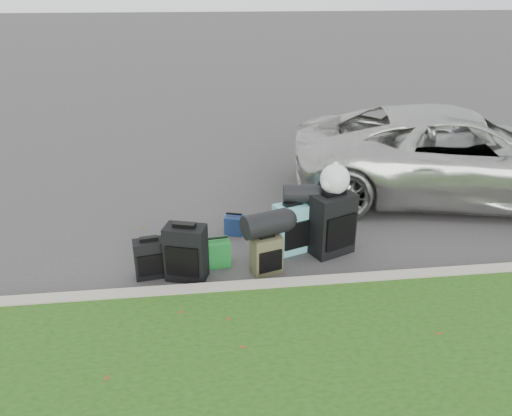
{
  "coord_description": "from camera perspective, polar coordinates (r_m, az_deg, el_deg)",
  "views": [
    {
      "loc": [
        -0.83,
        -5.8,
        3.29
      ],
      "look_at": [
        -0.1,
        0.2,
        0.55
      ],
      "focal_mm": 35.0,
      "sensor_mm": 36.0,
      "label": 1
    }
  ],
  "objects": [
    {
      "name": "duffel_left",
      "position": [
        5.99,
        1.12,
        -1.83
      ],
      "size": [
        0.62,
        0.46,
        0.3
      ],
      "primitive_type": "cylinder",
      "rotation": [
        0.0,
        1.57,
        0.33
      ],
      "color": "black",
      "rests_on": "suitcase_olive"
    },
    {
      "name": "suitcase_large_black_right",
      "position": [
        6.58,
        8.72,
        -1.84
      ],
      "size": [
        0.64,
        0.52,
        0.83
      ],
      "primitive_type": "cube",
      "rotation": [
        0.0,
        0.0,
        0.41
      ],
      "color": "black",
      "rests_on": "ground"
    },
    {
      "name": "duffel_right",
      "position": [
        6.48,
        5.07,
        1.63
      ],
      "size": [
        0.46,
        0.29,
        0.24
      ],
      "primitive_type": "cylinder",
      "rotation": [
        0.0,
        1.57,
        -0.12
      ],
      "color": "black",
      "rests_on": "suitcase_teal"
    },
    {
      "name": "suitcase_small_black",
      "position": [
        6.19,
        -11.96,
        -5.67
      ],
      "size": [
        0.42,
        0.27,
        0.48
      ],
      "primitive_type": "cube",
      "rotation": [
        0.0,
        0.0,
        0.16
      ],
      "color": "black",
      "rests_on": "ground"
    },
    {
      "name": "suitcase_teal",
      "position": [
        6.59,
        4.16,
        -2.31
      ],
      "size": [
        0.54,
        0.42,
        0.67
      ],
      "primitive_type": "cube",
      "rotation": [
        0.0,
        0.0,
        0.34
      ],
      "color": "#57A2AF",
      "rests_on": "ground"
    },
    {
      "name": "curb",
      "position": [
        5.84,
        2.43,
        -9.07
      ],
      "size": [
        120.0,
        0.18,
        0.15
      ],
      "primitive_type": "cube",
      "color": "#9E937F",
      "rests_on": "ground"
    },
    {
      "name": "tote_green",
      "position": [
        6.35,
        -4.37,
        -5.1
      ],
      "size": [
        0.32,
        0.27,
        0.34
      ],
      "primitive_type": "cube",
      "rotation": [
        0.0,
        0.0,
        0.09
      ],
      "color": "#1A772A",
      "rests_on": "ground"
    },
    {
      "name": "tote_navy",
      "position": [
        7.11,
        -2.49,
        -1.95
      ],
      "size": [
        0.3,
        0.27,
        0.27
      ],
      "primitive_type": "cube",
      "rotation": [
        0.0,
        0.0,
        -0.31
      ],
      "color": "navy",
      "rests_on": "ground"
    },
    {
      "name": "suitcase_olive",
      "position": [
        6.13,
        1.2,
        -5.39
      ],
      "size": [
        0.41,
        0.32,
        0.49
      ],
      "primitive_type": "cube",
      "rotation": [
        0.0,
        0.0,
        0.29
      ],
      "color": "#3C3B25",
      "rests_on": "ground"
    },
    {
      "name": "suv",
      "position": [
        8.8,
        21.96,
        5.7
      ],
      "size": [
        5.67,
        3.51,
        1.46
      ],
      "primitive_type": "imported",
      "rotation": [
        0.0,
        0.0,
        1.35
      ],
      "color": "#B7B7B2",
      "rests_on": "ground"
    },
    {
      "name": "suitcase_large_black_left",
      "position": [
        6.03,
        -7.99,
        -5.09
      ],
      "size": [
        0.54,
        0.42,
        0.69
      ],
      "primitive_type": "cube",
      "rotation": [
        0.0,
        0.0,
        -0.3
      ],
      "color": "black",
      "rests_on": "ground"
    },
    {
      "name": "ground",
      "position": [
        6.72,
        1.06,
        -4.93
      ],
      "size": [
        120.0,
        120.0,
        0.0
      ],
      "primitive_type": "plane",
      "color": "#383535",
      "rests_on": "ground"
    },
    {
      "name": "trash_bag",
      "position": [
        6.39,
        9.0,
        3.27
      ],
      "size": [
        0.38,
        0.38,
        0.38
      ],
      "primitive_type": "sphere",
      "color": "white",
      "rests_on": "suitcase_large_black_right"
    }
  ]
}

